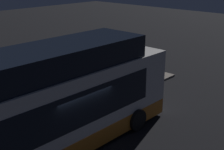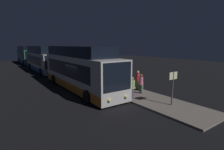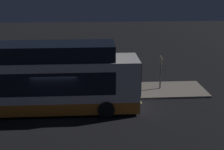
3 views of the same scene
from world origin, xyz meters
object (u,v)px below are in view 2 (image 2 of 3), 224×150
object	(u,v)px
bus_lead	(79,70)
passenger_boarding	(132,87)
passenger_with_bags	(141,83)
bus_second	(42,60)
sign_post	(173,83)
suitcase	(141,87)
passenger_waiting	(138,79)
bus_third	(27,56)
trash_bin	(119,84)

from	to	relation	value
bus_lead	passenger_boarding	world-z (taller)	bus_lead
passenger_boarding	passenger_with_bags	xyz separation A→B (m)	(-0.65, 1.59, -0.01)
passenger_with_bags	passenger_boarding	bearing A→B (deg)	-98.40
bus_second	sign_post	distance (m)	22.44
passenger_boarding	sign_post	xyz separation A→B (m)	(2.69, 1.24, 0.62)
suitcase	bus_second	bearing A→B (deg)	-167.64
bus_lead	passenger_boarding	distance (m)	5.95
passenger_waiting	sign_post	size ratio (longest dim) A/B	0.75
bus_third	trash_bin	xyz separation A→B (m)	(29.81, 3.22, -1.31)
passenger_with_bags	trash_bin	bearing A→B (deg)	153.64
sign_post	trash_bin	size ratio (longest dim) A/B	3.60
passenger_boarding	passenger_waiting	bearing A→B (deg)	-132.96
bus_lead	suitcase	bearing A→B (deg)	42.73
bus_second	bus_third	bearing A→B (deg)	180.00
bus_third	passenger_waiting	distance (m)	31.80
passenger_boarding	passenger_waiting	distance (m)	2.88
suitcase	bus_third	bearing A→B (deg)	-172.87
bus_third	passenger_waiting	bearing A→B (deg)	7.43
bus_third	suitcase	world-z (taller)	bus_third
bus_lead	sign_post	distance (m)	8.84
bus_third	trash_bin	size ratio (longest dim) A/B	16.07
passenger_boarding	passenger_waiting	size ratio (longest dim) A/B	0.97
bus_second	passenger_with_bags	world-z (taller)	bus_second
bus_lead	trash_bin	bearing A→B (deg)	56.84
bus_second	bus_third	size ratio (longest dim) A/B	1.17
sign_post	passenger_waiting	bearing A→B (deg)	167.02
passenger_waiting	sign_post	world-z (taller)	sign_post
passenger_with_bags	trash_bin	world-z (taller)	passenger_with_bags
sign_post	trash_bin	world-z (taller)	sign_post
passenger_with_bags	suitcase	xyz separation A→B (m)	(-0.61, 0.57, -0.52)
bus_second	sign_post	world-z (taller)	bus_second
bus_second	suitcase	xyz separation A→B (m)	(18.27, 4.01, -1.27)
passenger_waiting	passenger_with_bags	size ratio (longest dim) A/B	1.06
bus_third	trash_bin	bearing A→B (deg)	6.17
bus_second	passenger_waiting	size ratio (longest dim) A/B	6.98
passenger_boarding	trash_bin	size ratio (longest dim) A/B	2.60
passenger_boarding	suitcase	xyz separation A→B (m)	(-1.26, 2.16, -0.53)
bus_lead	passenger_with_bags	distance (m)	6.08
suitcase	sign_post	distance (m)	4.22
suitcase	trash_bin	world-z (taller)	suitcase
passenger_boarding	passenger_with_bags	bearing A→B (deg)	-148.73
bus_lead	sign_post	world-z (taller)	bus_lead
bus_third	suitcase	distance (m)	32.31
sign_post	passenger_with_bags	bearing A→B (deg)	174.01
bus_second	passenger_with_bags	distance (m)	19.21
passenger_waiting	trash_bin	bearing A→B (deg)	162.97
passenger_boarding	passenger_waiting	world-z (taller)	passenger_waiting
bus_lead	bus_second	distance (m)	13.94
bus_second	passenger_waiting	xyz separation A→B (m)	(17.76, 4.11, -0.71)
bus_lead	trash_bin	size ratio (longest dim) A/B	19.02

